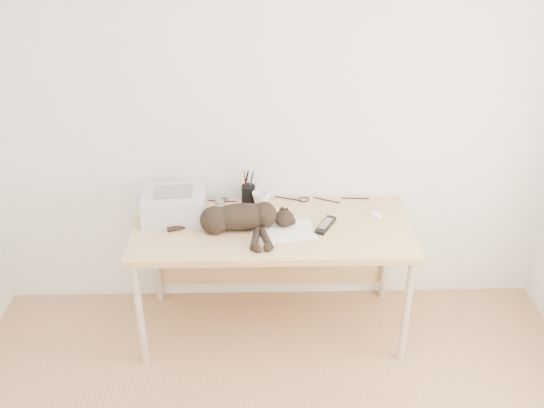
{
  "coord_description": "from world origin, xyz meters",
  "views": [
    {
      "loc": [
        -0.07,
        -1.59,
        2.53
      ],
      "look_at": [
        -0.0,
        1.34,
        0.91
      ],
      "focal_mm": 40.0,
      "sensor_mm": 36.0,
      "label": 1
    }
  ],
  "objects_px": {
    "cat": "(238,219)",
    "mouse": "(376,213)",
    "desk": "(272,238)",
    "pen_cup": "(248,194)",
    "mug": "(261,200)",
    "printer": "(175,204)"
  },
  "relations": [
    {
      "from": "desk",
      "to": "printer",
      "type": "bearing_deg",
      "value": 176.46
    },
    {
      "from": "printer",
      "to": "mouse",
      "type": "bearing_deg",
      "value": -0.5
    },
    {
      "from": "printer",
      "to": "mug",
      "type": "relative_size",
      "value": 3.47
    },
    {
      "from": "mug",
      "to": "pen_cup",
      "type": "bearing_deg",
      "value": 140.38
    },
    {
      "from": "cat",
      "to": "mouse",
      "type": "xyz_separation_m",
      "value": [
        0.81,
        0.14,
        -0.06
      ]
    },
    {
      "from": "mug",
      "to": "desk",
      "type": "bearing_deg",
      "value": -65.47
    },
    {
      "from": "desk",
      "to": "mouse",
      "type": "xyz_separation_m",
      "value": [
        0.62,
        0.02,
        0.15
      ]
    },
    {
      "from": "printer",
      "to": "mouse",
      "type": "height_order",
      "value": "printer"
    },
    {
      "from": "mug",
      "to": "pen_cup",
      "type": "xyz_separation_m",
      "value": [
        -0.08,
        0.06,
        0.01
      ]
    },
    {
      "from": "desk",
      "to": "cat",
      "type": "distance_m",
      "value": 0.31
    },
    {
      "from": "desk",
      "to": "mouse",
      "type": "height_order",
      "value": "mouse"
    },
    {
      "from": "cat",
      "to": "mug",
      "type": "height_order",
      "value": "cat"
    },
    {
      "from": "pen_cup",
      "to": "mouse",
      "type": "bearing_deg",
      "value": -13.3
    },
    {
      "from": "mouse",
      "to": "mug",
      "type": "bearing_deg",
      "value": 147.75
    },
    {
      "from": "mug",
      "to": "pen_cup",
      "type": "relative_size",
      "value": 0.51
    },
    {
      "from": "desk",
      "to": "pen_cup",
      "type": "distance_m",
      "value": 0.31
    },
    {
      "from": "cat",
      "to": "mug",
      "type": "distance_m",
      "value": 0.29
    },
    {
      "from": "desk",
      "to": "printer",
      "type": "xyz_separation_m",
      "value": [
        -0.57,
        0.04,
        0.22
      ]
    },
    {
      "from": "cat",
      "to": "pen_cup",
      "type": "distance_m",
      "value": 0.33
    },
    {
      "from": "cat",
      "to": "mouse",
      "type": "height_order",
      "value": "cat"
    },
    {
      "from": "desk",
      "to": "pen_cup",
      "type": "relative_size",
      "value": 7.51
    },
    {
      "from": "cat",
      "to": "mouse",
      "type": "distance_m",
      "value": 0.83
    }
  ]
}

